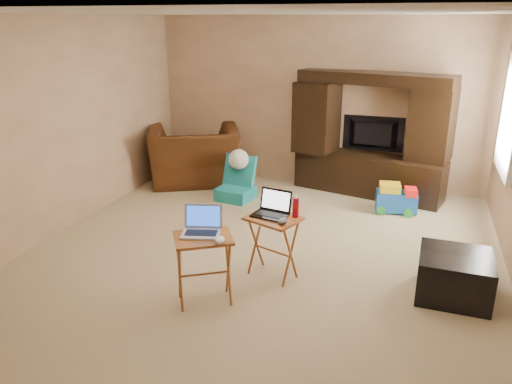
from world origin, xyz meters
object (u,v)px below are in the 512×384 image
(recliner, at_px, (194,155))
(plush_toy, at_px, (279,202))
(entertainment_center, at_px, (371,135))
(television, at_px, (373,134))
(water_bottle, at_px, (296,208))
(mouse_left, at_px, (220,240))
(tray_table_right, at_px, (273,247))
(push_toy, at_px, (396,198))
(laptop_right, at_px, (270,205))
(ottoman, at_px, (454,276))
(laptop_left, at_px, (201,222))
(child_rocker, at_px, (235,179))
(mouse_right, at_px, (283,221))
(tray_table_left, at_px, (204,270))

(recliner, xyz_separation_m, plush_toy, (1.65, -0.96, -0.25))
(entertainment_center, height_order, television, entertainment_center)
(recliner, relative_size, water_bottle, 6.96)
(television, relative_size, mouse_left, 6.77)
(mouse_left, bearing_deg, television, 77.20)
(plush_toy, relative_size, tray_table_right, 0.60)
(television, distance_m, tray_table_right, 3.16)
(push_toy, relative_size, laptop_right, 1.62)
(television, xyz_separation_m, recliner, (-2.64, -0.53, -0.40))
(ottoman, xyz_separation_m, tray_table_right, (-1.70, -0.16, 0.11))
(plush_toy, distance_m, laptop_left, 2.27)
(entertainment_center, distance_m, plush_toy, 1.76)
(television, relative_size, ottoman, 1.39)
(water_bottle, bearing_deg, laptop_left, -133.56)
(child_rocker, bearing_deg, mouse_left, -63.62)
(tray_table_right, relative_size, laptop_right, 1.91)
(television, xyz_separation_m, push_toy, (0.45, -0.87, -0.64))
(entertainment_center, distance_m, mouse_right, 3.01)
(mouse_left, bearing_deg, tray_table_right, 70.77)
(plush_toy, height_order, ottoman, ottoman)
(tray_table_right, height_order, mouse_left, mouse_left)
(tray_table_right, bearing_deg, push_toy, 84.23)
(recliner, distance_m, laptop_right, 3.22)
(tray_table_right, relative_size, water_bottle, 3.25)
(child_rocker, bearing_deg, television, 39.81)
(ottoman, distance_m, tray_table_right, 1.71)
(child_rocker, height_order, mouse_left, mouse_left)
(water_bottle, bearing_deg, ottoman, 3.14)
(laptop_right, bearing_deg, push_toy, 73.08)
(laptop_left, relative_size, laptop_right, 1.03)
(push_toy, bearing_deg, laptop_right, -125.27)
(ottoman, distance_m, laptop_right, 1.83)
(entertainment_center, xyz_separation_m, push_toy, (0.45, -0.66, -0.68))
(recliner, xyz_separation_m, tray_table_left, (1.59, -3.18, -0.12))
(mouse_left, relative_size, mouse_right, 1.03)
(water_bottle, bearing_deg, mouse_right, -109.29)
(tray_table_left, relative_size, laptop_left, 1.91)
(plush_toy, distance_m, push_toy, 1.57)
(tray_table_right, bearing_deg, television, 98.83)
(child_rocker, height_order, mouse_right, mouse_right)
(tray_table_right, bearing_deg, mouse_right, -22.67)
(entertainment_center, height_order, laptop_left, entertainment_center)
(child_rocker, xyz_separation_m, tray_table_left, (0.70, -2.64, 0.01))
(tray_table_right, relative_size, laptop_left, 1.86)
(recliner, xyz_separation_m, mouse_right, (2.16, -2.64, 0.22))
(child_rocker, bearing_deg, tray_table_right, -51.75)
(tray_table_right, xyz_separation_m, laptop_left, (-0.47, -0.63, 0.45))
(entertainment_center, height_order, tray_table_right, entertainment_center)
(plush_toy, relative_size, mouse_right, 2.95)
(tray_table_left, bearing_deg, laptop_left, 103.16)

